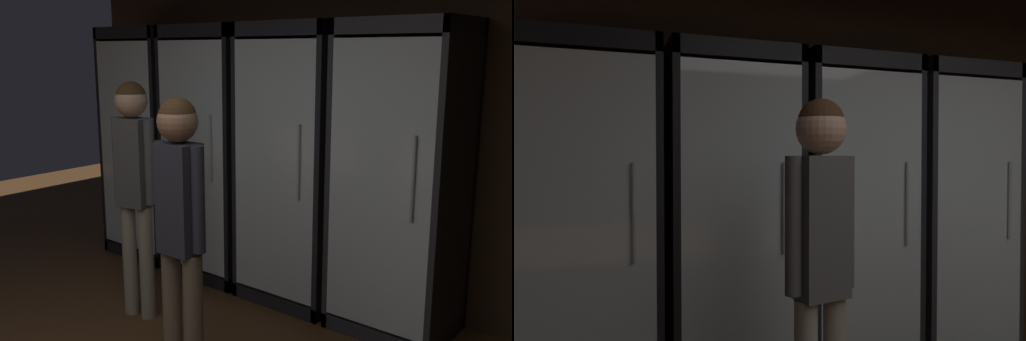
% 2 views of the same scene
% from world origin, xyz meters
% --- Properties ---
extents(wall_back, '(6.00, 0.06, 2.80)m').
position_xyz_m(wall_back, '(0.00, 3.03, 1.40)').
color(wall_back, '#382619').
rests_on(wall_back, ground).
extents(cooler_far_left, '(0.75, 0.62, 2.02)m').
position_xyz_m(cooler_far_left, '(-2.07, 2.73, 0.99)').
color(cooler_far_left, black).
rests_on(cooler_far_left, ground).
extents(cooler_left, '(0.75, 0.62, 2.02)m').
position_xyz_m(cooler_left, '(-1.27, 2.73, 0.99)').
color(cooler_left, black).
rests_on(cooler_left, ground).
extents(cooler_center, '(0.75, 0.62, 2.02)m').
position_xyz_m(cooler_center, '(-0.47, 2.73, 0.99)').
color(cooler_center, black).
rests_on(cooler_center, ground).
extents(cooler_right, '(0.75, 0.62, 2.02)m').
position_xyz_m(cooler_right, '(0.33, 2.73, 0.99)').
color(cooler_right, '#2B2B30').
rests_on(cooler_right, ground).
extents(shopper_near, '(0.34, 0.22, 1.63)m').
position_xyz_m(shopper_near, '(-1.13, 1.72, 1.04)').
color(shopper_near, gray).
rests_on(shopper_near, ground).
extents(shopper_far, '(0.33, 0.21, 1.60)m').
position_xyz_m(shopper_far, '(-0.25, 1.31, 0.99)').
color(shopper_far, '#72604C').
rests_on(shopper_far, ground).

